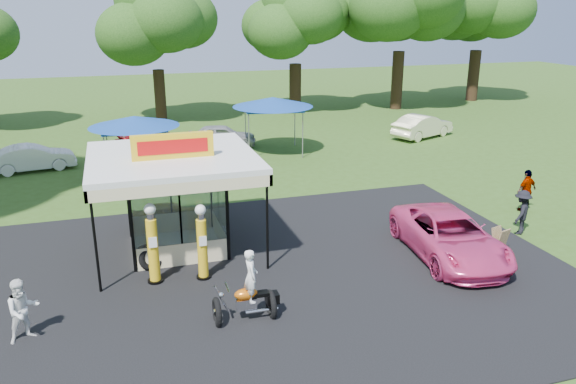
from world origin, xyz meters
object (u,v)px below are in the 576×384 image
at_px(gas_station_kiosk, 175,200).
at_px(spectator_east_b, 526,191).
at_px(gas_pump_right, 202,244).
at_px(bg_car_e, 423,126).
at_px(a_frame_sign, 500,240).
at_px(kiosk_car, 170,214).
at_px(bg_car_c, 222,136).
at_px(spectator_east_a, 522,212).
at_px(pink_sedan, 449,236).
at_px(bg_car_b, 157,141).
at_px(motorcycle, 249,292).
at_px(tent_east, 273,102).
at_px(gas_pump_left, 153,246).
at_px(spectator_west, 23,310).
at_px(tent_west, 134,122).
at_px(bg_car_a, 33,158).

xyz_separation_m(gas_station_kiosk, spectator_east_b, (14.09, -0.44, -0.90)).
distance_m(gas_pump_right, bg_car_e, 22.81).
distance_m(a_frame_sign, spectator_east_b, 4.82).
relative_size(kiosk_car, bg_car_c, 0.70).
bearing_deg(spectator_east_b, gas_pump_right, -2.83).
xyz_separation_m(spectator_east_a, bg_car_c, (-7.94, 16.64, -0.15)).
bearing_deg(a_frame_sign, spectator_east_a, 17.07).
xyz_separation_m(pink_sedan, bg_car_b, (-8.07, 17.41, -0.04)).
bearing_deg(motorcycle, tent_east, 73.09).
bearing_deg(gas_pump_left, a_frame_sign, -5.99).
bearing_deg(tent_east, spectator_west, -123.94).
relative_size(kiosk_car, bg_car_b, 0.58).
bearing_deg(motorcycle, tent_west, 99.10).
relative_size(gas_pump_right, kiosk_car, 0.86).
height_order(gas_pump_right, motorcycle, gas_pump_right).
bearing_deg(bg_car_e, gas_station_kiosk, 104.46).
bearing_deg(pink_sedan, gas_pump_left, -179.88).
relative_size(pink_sedan, spectator_east_a, 3.20).
distance_m(motorcycle, pink_sedan, 7.57).
distance_m(bg_car_b, bg_car_c, 3.79).
height_order(kiosk_car, tent_east, tent_east).
relative_size(motorcycle, spectator_west, 1.26).
bearing_deg(tent_east, pink_sedan, -83.79).
xyz_separation_m(spectator_east_a, bg_car_b, (-11.72, 16.43, -0.13)).
height_order(gas_pump_right, a_frame_sign, gas_pump_right).
distance_m(kiosk_car, tent_west, 7.63).
height_order(gas_pump_left, spectator_west, gas_pump_left).
height_order(tent_west, tent_east, tent_east).
xyz_separation_m(a_frame_sign, bg_car_a, (-16.36, 15.70, 0.24)).
distance_m(gas_pump_left, a_frame_sign, 11.53).
bearing_deg(bg_car_e, bg_car_c, 61.81).
bearing_deg(a_frame_sign, tent_east, 86.19).
distance_m(gas_station_kiosk, pink_sedan, 9.31).
bearing_deg(motorcycle, kiosk_car, 100.73).
relative_size(gas_station_kiosk, gas_pump_left, 2.10).
distance_m(gas_station_kiosk, bg_car_a, 13.51).
bearing_deg(gas_pump_left, tent_west, 89.28).
xyz_separation_m(gas_pump_right, a_frame_sign, (9.99, -1.03, -0.73)).
relative_size(gas_pump_right, bg_car_a, 0.59).
bearing_deg(spectator_east_a, tent_east, -106.23).
distance_m(bg_car_a, tent_east, 12.98).
distance_m(a_frame_sign, bg_car_a, 22.68).
bearing_deg(a_frame_sign, gas_pump_left, 157.43).
bearing_deg(tent_east, gas_station_kiosk, -119.68).
relative_size(a_frame_sign, bg_car_b, 0.18).
distance_m(bg_car_b, tent_west, 5.18).
xyz_separation_m(gas_pump_right, tent_east, (6.43, 14.70, 1.72)).
height_order(gas_station_kiosk, bg_car_b, gas_station_kiosk).
distance_m(spectator_west, bg_car_c, 20.68).
bearing_deg(spectator_east_b, bg_car_a, -43.87).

